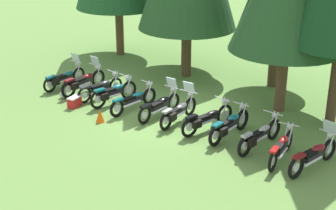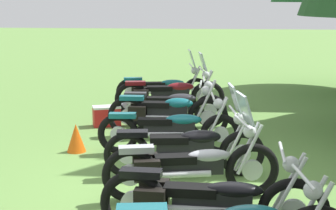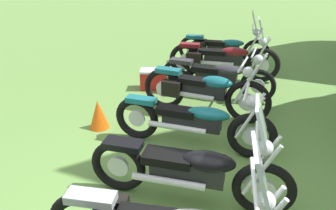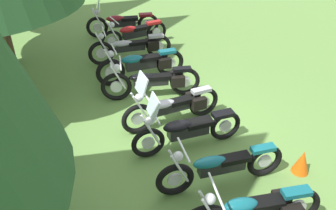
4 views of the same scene
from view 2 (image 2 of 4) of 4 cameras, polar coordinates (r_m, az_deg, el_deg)
The scene contains 12 objects.
ground_plane at distance 7.22m, azimuth 1.98°, elevation -8.93°, with size 80.00×80.00×0.00m, color #608C42.
motorcycle_0 at distance 12.52m, azimuth -0.68°, elevation 1.93°, with size 0.78×2.26×1.35m.
motorcycle_1 at distance 11.45m, azimuth 0.10°, elevation 1.23°, with size 0.85×2.42×1.39m.
motorcycle_2 at distance 10.45m, azimuth 0.41°, elevation -0.01°, with size 0.66×2.26×0.99m.
motorcycle_3 at distance 9.60m, azimuth -0.27°, elevation -0.83°, with size 0.76×2.25×1.03m.
motorcycle_4 at distance 8.57m, azimuth 0.28°, elevation -2.63°, with size 0.62×2.38×0.99m.
motorcycle_5 at distance 7.47m, azimuth 2.11°, elevation -4.49°, with size 0.69×2.31×1.35m.
motorcycle_6 at distance 6.64m, azimuth 2.40°, elevation -6.62°, with size 0.92×2.25×1.37m.
motorcycle_7 at distance 5.54m, azimuth 4.34°, elevation -10.41°, with size 0.73×2.41×1.02m.
picnic_cooler at distance 10.62m, azimuth -6.73°, elevation -1.20°, with size 0.50×0.63×0.41m.
traffic_cone at distance 8.89m, azimuth -10.02°, elevation -3.55°, with size 0.32×0.32×0.48m, color #EA590F.
dropped_helmet at distance 11.64m, azimuth -4.78°, elevation -0.33°, with size 0.29×0.29×0.29m, color silver.
Camera 2 is at (6.75, 0.48, 2.51)m, focal length 55.70 mm.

